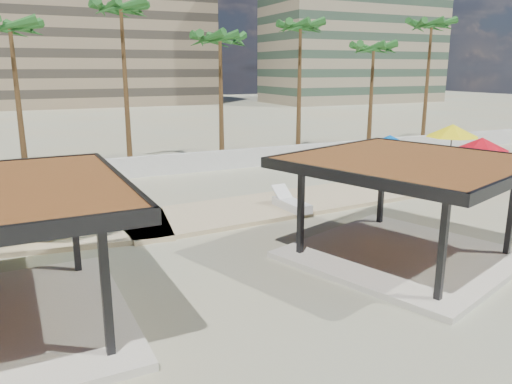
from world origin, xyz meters
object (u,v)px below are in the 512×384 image
(umbrella_c, at_px, (482,144))
(lounger_d, at_px, (398,172))
(lounger_b, at_px, (291,204))
(lounger_a, at_px, (47,211))
(lounger_c, at_px, (504,176))
(pavilion_central, at_px, (407,199))

(umbrella_c, bearing_deg, lounger_d, 125.16)
(lounger_b, bearing_deg, lounger_a, 67.63)
(lounger_d, bearing_deg, lounger_b, 151.48)
(umbrella_c, distance_m, lounger_c, 2.80)
(pavilion_central, height_order, lounger_b, pavilion_central)
(pavilion_central, height_order, umbrella_c, pavilion_central)
(lounger_c, xyz_separation_m, lounger_d, (-4.47, 3.39, -0.02))
(umbrella_c, xyz_separation_m, lounger_b, (-11.29, 0.05, -1.91))
(umbrella_c, bearing_deg, lounger_b, 179.73)
(lounger_c, relative_size, lounger_d, 1.17)
(lounger_b, bearing_deg, umbrella_c, -93.34)
(lounger_a, height_order, lounger_d, lounger_a)
(lounger_c, bearing_deg, lounger_a, 70.35)
(lounger_c, bearing_deg, lounger_b, 78.73)
(lounger_b, height_order, lounger_c, lounger_b)
(pavilion_central, relative_size, lounger_a, 3.76)
(lounger_a, xyz_separation_m, lounger_c, (23.03, -3.40, 0.00))
(lounger_a, relative_size, lounger_b, 0.97)
(lounger_d, bearing_deg, lounger_a, 130.58)
(lounger_c, bearing_deg, lounger_d, 41.58)
(lounger_a, bearing_deg, lounger_d, -110.36)
(pavilion_central, bearing_deg, lounger_b, 77.54)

